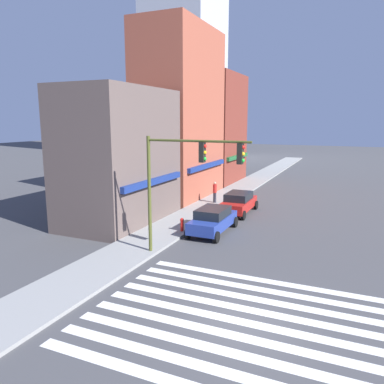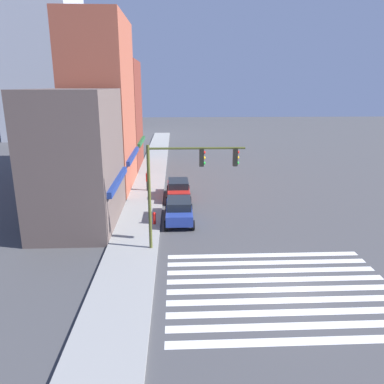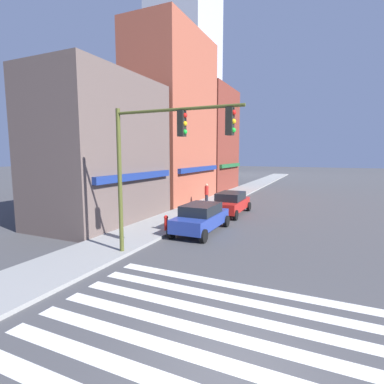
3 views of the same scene
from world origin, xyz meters
TOP-DOWN VIEW (x-y plane):
  - ground_plane at (0.00, 0.00)m, footprint 200.00×200.00m
  - crosswalk_stripes at (0.00, 0.00)m, footprint 7.90×10.80m
  - storefront_row at (19.56, 11.50)m, footprint 27.19×5.30m
  - tower_distant at (56.23, 28.17)m, footprint 14.47×12.35m
  - traffic_signal at (4.72, 4.42)m, footprint 0.32×5.41m
  - sedan_blue at (9.53, 4.70)m, footprint 4.41×2.02m
  - sedan_red at (15.05, 4.70)m, footprint 4.43×2.02m
  - pedestrian_red_jacket at (17.22, 7.43)m, footprint 0.32×0.32m
  - fire_hydrant at (8.62, 6.40)m, footprint 0.24×0.24m

SIDE VIEW (x-z plane):
  - ground_plane at x=0.00m, z-range 0.00..0.00m
  - crosswalk_stripes at x=0.00m, z-range 0.00..0.01m
  - fire_hydrant at x=8.62m, z-range 0.19..1.03m
  - sedan_blue at x=9.53m, z-range 0.05..1.64m
  - sedan_red at x=15.05m, z-range 0.05..1.64m
  - pedestrian_red_jacket at x=17.22m, z-range 0.19..1.96m
  - traffic_signal at x=4.72m, z-range 1.42..7.60m
  - storefront_row at x=19.56m, z-range -1.19..13.75m
  - tower_distant at x=56.23m, z-range 0.00..62.61m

